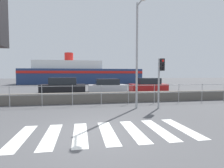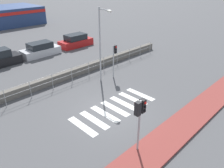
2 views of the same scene
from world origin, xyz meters
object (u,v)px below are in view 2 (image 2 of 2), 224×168
traffic_light_near (140,112)px  parked_car_silver (41,50)px  streetlamp (102,38)px  parked_car_red (76,41)px  traffic_light_far (114,54)px

traffic_light_near → parked_car_silver: traffic_light_near is taller
parked_car_silver → traffic_light_near: bearing=-103.3°
streetlamp → parked_car_red: 11.13m
streetlamp → parked_car_red: streetlamp is taller
traffic_light_near → streetlamp: size_ratio=0.50×
traffic_light_near → traffic_light_far: (5.53, 7.04, -0.24)m
traffic_light_near → parked_car_silver: size_ratio=0.71×
traffic_light_near → streetlamp: bearing=59.2°
traffic_light_near → traffic_light_far: bearing=51.8°
traffic_light_far → streetlamp: size_ratio=0.48×
traffic_light_far → parked_car_silver: 9.98m
traffic_light_far → parked_car_red: 10.35m
parked_car_silver → parked_car_red: size_ratio=0.99×
parked_car_silver → parked_car_red: 4.76m
parked_car_silver → parked_car_red: parked_car_red is taller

